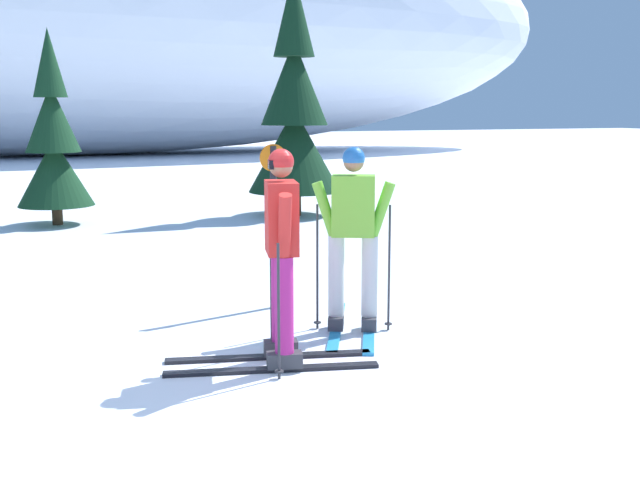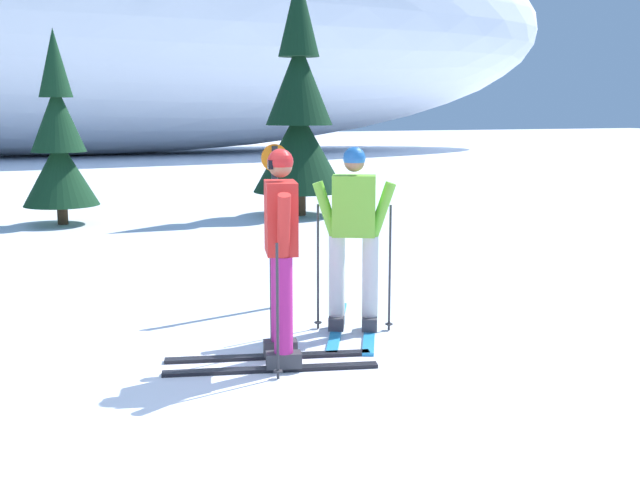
% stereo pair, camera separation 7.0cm
% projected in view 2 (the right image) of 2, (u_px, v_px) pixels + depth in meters
% --- Properties ---
extents(ground_plane, '(120.00, 120.00, 0.00)m').
position_uv_depth(ground_plane, '(177.00, 405.00, 5.48)').
color(ground_plane, white).
extents(skier_red_jacket, '(1.77, 0.83, 1.76)m').
position_uv_depth(skier_red_jacket, '(280.00, 254.00, 6.21)').
color(skier_red_jacket, black).
rests_on(skier_red_jacket, ground).
extents(skier_lime_jacket, '(1.11, 1.70, 1.72)m').
position_uv_depth(skier_lime_jacket, '(354.00, 237.00, 7.16)').
color(skier_lime_jacket, '#2893CC').
rests_on(skier_lime_jacket, ground).
extents(pine_tree_center_right, '(1.33, 1.33, 3.45)m').
position_uv_depth(pine_tree_center_right, '(59.00, 144.00, 13.79)').
color(pine_tree_center_right, '#47301E').
rests_on(pine_tree_center_right, ground).
extents(pine_tree_far_right, '(1.79, 1.79, 4.63)m').
position_uv_depth(pine_tree_far_right, '(299.00, 115.00, 14.90)').
color(pine_tree_far_right, '#47301E').
rests_on(pine_tree_far_right, ground).
extents(snow_ridge_background, '(47.49, 14.54, 12.41)m').
position_uv_depth(snow_ridge_background, '(76.00, 12.00, 33.88)').
color(snow_ridge_background, white).
rests_on(snow_ridge_background, ground).
extents(trail_marker_post, '(0.28, 0.07, 1.71)m').
position_uv_depth(trail_marker_post, '(275.00, 217.00, 8.02)').
color(trail_marker_post, black).
rests_on(trail_marker_post, ground).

